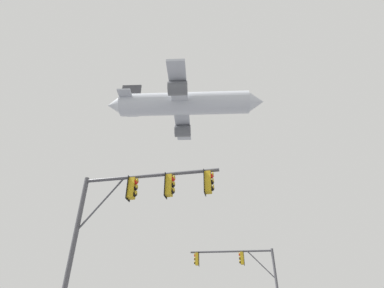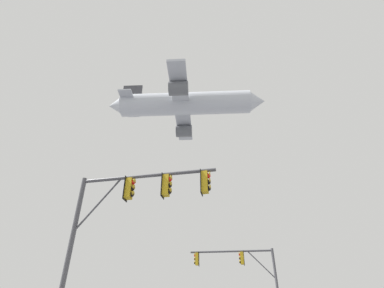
% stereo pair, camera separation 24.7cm
% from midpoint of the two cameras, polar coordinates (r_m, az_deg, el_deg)
% --- Properties ---
extents(signal_pole_near, '(6.01, 1.04, 6.75)m').
position_cam_midpoint_polar(signal_pole_near, '(12.55, -12.22, -12.05)').
color(signal_pole_near, '#4C4C51').
rests_on(signal_pole_near, ground).
extents(signal_pole_far, '(6.47, 0.61, 6.18)m').
position_cam_midpoint_polar(signal_pole_far, '(24.58, 9.87, -22.92)').
color(signal_pole_far, '#4C4C51').
rests_on(signal_pole_far, ground).
extents(airplane, '(29.45, 22.76, 8.06)m').
position_cam_midpoint_polar(airplane, '(55.62, -1.61, 7.74)').
color(airplane, '#B7BCC6').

